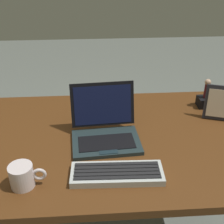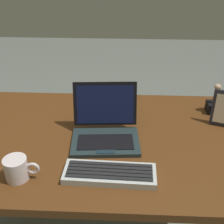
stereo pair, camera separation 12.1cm
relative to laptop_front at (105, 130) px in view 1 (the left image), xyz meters
The scene contains 7 objects.
desk 0.13m from the laptop_front, 143.52° to the left, with size 1.43×0.83×0.73m.
laptop_front is the anchor object (origin of this frame).
external_keyboard 0.24m from the laptop_front, 82.52° to the right, with size 0.34×0.13×0.03m.
photo_frame 0.56m from the laptop_front, 13.99° to the left, with size 0.13×0.08×0.17m.
figurine_stand 0.58m from the laptop_front, 26.04° to the left, with size 0.07×0.07×0.05m, color black.
figurine 0.59m from the laptop_front, 26.04° to the left, with size 0.03×0.03×0.10m.
coffee_mug 0.40m from the laptop_front, 138.72° to the right, with size 0.13×0.08×0.08m.
Camera 1 is at (-0.03, -1.06, 1.48)m, focal length 47.73 mm.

